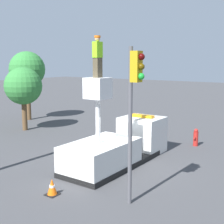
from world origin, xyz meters
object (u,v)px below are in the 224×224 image
bucket_truck (119,146)px  worker (98,57)px  tree_right_bg (27,70)px  traffic_light_pole (134,95)px  tree_left_bg (23,86)px  traffic_cone_rear (52,187)px  fire_hydrant (196,137)px

bucket_truck → worker: 4.57m
bucket_truck → tree_right_bg: 13.80m
worker → traffic_light_pole: size_ratio=0.32×
tree_right_bg → tree_left_bg: bearing=-134.2°
worker → tree_right_bg: size_ratio=0.31×
bucket_truck → worker: (-1.61, 0.00, 4.27)m
traffic_cone_rear → tree_left_bg: tree_left_bg is taller
bucket_truck → fire_hydrant: bucket_truck is taller
fire_hydrant → tree_left_bg: tree_left_bg is taller
bucket_truck → fire_hydrant: 5.49m
worker → fire_hydrant: 8.38m
worker → traffic_cone_rear: size_ratio=2.84×
bucket_truck → tree_left_bg: 10.04m
traffic_light_pole → tree_left_bg: bearing=65.9°
fire_hydrant → traffic_cone_rear: size_ratio=1.67×
traffic_light_pole → worker: bearing=58.0°
traffic_light_pole → tree_left_bg: traffic_light_pole is taller
fire_hydrant → tree_right_bg: tree_right_bg is taller
fire_hydrant → traffic_light_pole: bearing=-173.8°
worker → bucket_truck: bearing=0.0°
worker → tree_left_bg: 10.43m
traffic_cone_rear → fire_hydrant: bearing=-11.3°
worker → tree_left_bg: size_ratio=0.39×
traffic_light_pole → traffic_cone_rear: bearing=110.6°
worker → traffic_light_pole: (-1.82, -2.91, -1.28)m
bucket_truck → traffic_cone_rear: bearing=-179.2°
tree_left_bg → fire_hydrant: bearing=-75.6°
bucket_truck → traffic_cone_rear: 4.54m
traffic_cone_rear → tree_left_bg: 12.02m
traffic_cone_rear → tree_right_bg: tree_right_bg is taller
traffic_light_pole → bucket_truck: bearing=40.3°
bucket_truck → tree_left_bg: size_ratio=1.45×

